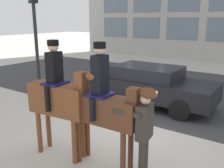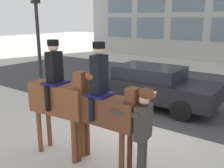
{
  "view_description": "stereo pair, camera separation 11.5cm",
  "coord_description": "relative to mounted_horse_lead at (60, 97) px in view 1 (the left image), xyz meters",
  "views": [
    {
      "loc": [
        3.38,
        -5.72,
        3.02
      ],
      "look_at": [
        0.31,
        -1.21,
        1.59
      ],
      "focal_mm": 40.0,
      "sensor_mm": 36.0,
      "label": 1
    },
    {
      "loc": [
        3.47,
        -5.65,
        3.02
      ],
      "look_at": [
        0.31,
        -1.21,
        1.59
      ],
      "focal_mm": 40.0,
      "sensor_mm": 36.0,
      "label": 2
    }
  ],
  "objects": [
    {
      "name": "mounted_horse_lead",
      "position": [
        0.0,
        0.0,
        0.0
      ],
      "size": [
        1.85,
        0.65,
        2.6
      ],
      "rotation": [
        0.0,
        0.0,
        0.1
      ],
      "color": "brown",
      "rests_on": "ground_plane"
    },
    {
      "name": "mounted_horse_companion",
      "position": [
        1.08,
        0.17,
        -0.05
      ],
      "size": [
        1.99,
        0.65,
        2.6
      ],
      "rotation": [
        0.0,
        0.0,
        0.02
      ],
      "color": "#59331E",
      "rests_on": "ground_plane"
    },
    {
      "name": "ground_plane",
      "position": [
        0.45,
        2.1,
        -1.39
      ],
      "size": [
        80.0,
        80.0,
        0.0
      ],
      "primitive_type": "plane",
      "color": "beige"
    },
    {
      "name": "traffic_light",
      "position": [
        -2.89,
        1.81,
        1.43
      ],
      "size": [
        0.24,
        0.29,
        4.22
      ],
      "color": "black",
      "rests_on": "ground_plane"
    },
    {
      "name": "street_car_near_lane",
      "position": [
        0.08,
        4.28,
        -0.64
      ],
      "size": [
        4.56,
        1.86,
        1.41
      ],
      "color": "black",
      "rests_on": "ground_plane"
    },
    {
      "name": "road_surface",
      "position": [
        0.45,
        6.85,
        -1.39
      ],
      "size": [
        23.58,
        8.5,
        0.01
      ],
      "color": "#38383A",
      "rests_on": "ground_plane"
    },
    {
      "name": "pedestrian_bystander",
      "position": [
        1.92,
        0.21,
        -0.37
      ],
      "size": [
        0.82,
        0.5,
        1.73
      ],
      "rotation": [
        0.0,
        0.0,
        -3.03
      ],
      "color": "#332D28",
      "rests_on": "ground_plane"
    }
  ]
}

